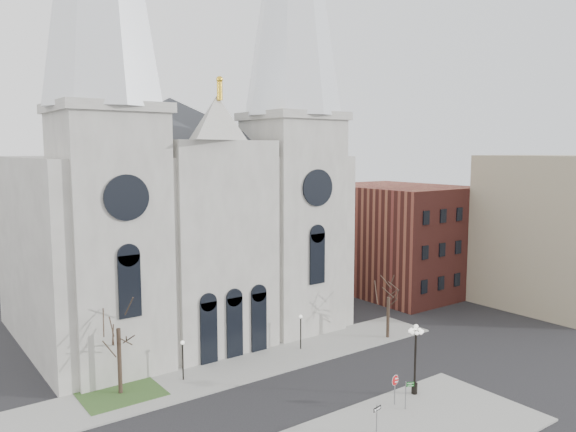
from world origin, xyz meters
TOP-DOWN VIEW (x-y plane):
  - ground at (0.00, 0.00)m, footprint 160.00×160.00m
  - sidewalk_near at (3.00, -5.00)m, footprint 18.00×10.00m
  - sidewalk_far at (0.00, 11.00)m, footprint 40.00×6.00m
  - grass_patch at (-11.00, 12.00)m, footprint 6.00×5.00m
  - cathedral at (0.00, 22.86)m, footprint 33.00×26.66m
  - bg_building_brick at (30.00, 22.00)m, footprint 14.00×18.00m
  - bg_building_tan at (38.00, 6.00)m, footprint 10.00×14.00m
  - tree_left at (-11.00, 12.00)m, footprint 3.20×3.20m
  - tree_right at (15.00, 9.00)m, footprint 3.20×3.20m
  - ped_lamp_left at (-6.00, 11.50)m, footprint 0.32×0.32m
  - ped_lamp_right at (6.00, 11.50)m, footprint 0.32×0.32m
  - stop_sign at (4.50, -1.73)m, footprint 0.80×0.23m
  - globe_lamp at (7.11, -1.34)m, footprint 1.26×1.26m
  - one_way_sign at (0.51, -3.87)m, footprint 0.82×0.19m
  - street_name_sign at (4.67, -2.73)m, footprint 0.61×0.31m

SIDE VIEW (x-z plane):
  - ground at x=0.00m, z-range 0.00..0.00m
  - sidewalk_near at x=3.00m, z-range 0.00..0.14m
  - sidewalk_far at x=0.00m, z-range 0.00..0.14m
  - grass_patch at x=-11.00m, z-range 0.00..0.18m
  - street_name_sign at x=4.67m, z-range 0.34..2.39m
  - one_way_sign at x=0.51m, z-range 0.50..2.38m
  - stop_sign at x=4.50m, z-range 0.64..2.91m
  - ped_lamp_left at x=-6.00m, z-range 0.70..3.96m
  - ped_lamp_right at x=6.00m, z-range 0.70..3.96m
  - globe_lamp at x=7.11m, z-range 0.84..6.29m
  - tree_right at x=15.00m, z-range 1.47..7.47m
  - tree_left at x=-11.00m, z-range 1.83..9.33m
  - bg_building_brick at x=30.00m, z-range 0.00..14.00m
  - bg_building_tan at x=38.00m, z-range 0.00..18.00m
  - cathedral at x=0.00m, z-range -8.52..45.48m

